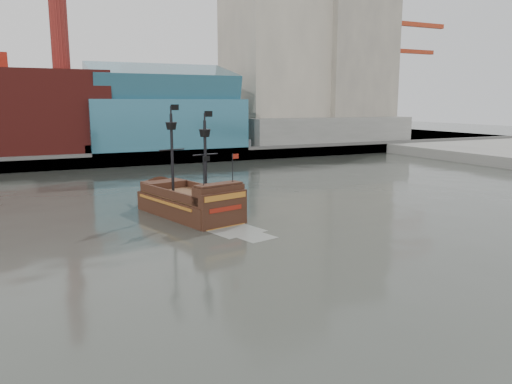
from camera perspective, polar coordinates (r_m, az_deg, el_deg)
ground at (r=34.78m, az=4.57°, el=-9.10°), size 400.00×400.00×0.00m
promenade_far at (r=121.91m, az=-17.73°, el=4.84°), size 220.00×60.00×2.00m
seawall at (r=92.89m, az=-15.17°, el=3.60°), size 220.00×1.00×2.60m
skyline at (r=115.71m, az=-15.19°, el=16.40°), size 149.00×45.00×62.00m
crane_a at (r=145.93m, az=15.59°, el=12.89°), size 22.50×4.00×32.25m
crane_b at (r=159.63m, az=15.79°, el=11.35°), size 19.10×4.00×26.25m
pirate_ship at (r=51.34m, az=-7.56°, el=-1.53°), size 8.57×16.82×12.08m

